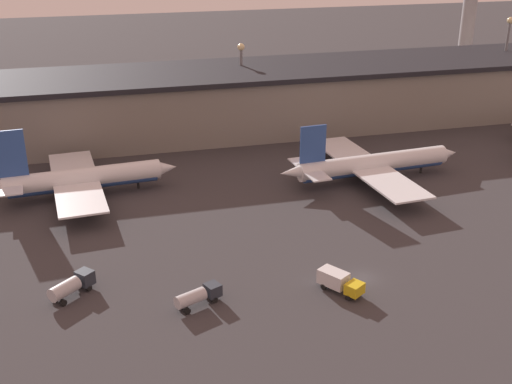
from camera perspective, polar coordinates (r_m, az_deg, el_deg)
name	(u,v)px	position (r m, az deg, el deg)	size (l,w,h in m)	color
ground	(363,278)	(97.32, 9.48, -7.53)	(600.00, 600.00, 0.00)	#383538
terminal_building	(243,99)	(161.23, -1.20, 8.25)	(248.08, 28.11, 15.42)	gray
airplane_1	(81,179)	(126.54, -15.31, 1.13)	(37.08, 33.56, 14.35)	white
airplane_2	(371,164)	(131.73, 10.21, 2.43)	(40.17, 37.33, 12.87)	white
service_vehicle_1	(72,286)	(94.54, -16.08, -8.00)	(6.66, 6.24, 2.80)	#282D38
service_vehicle_2	(339,281)	(92.72, 7.39, -7.87)	(5.72, 6.99, 2.87)	gold
service_vehicle_4	(198,296)	(89.23, -5.19, -9.18)	(6.99, 4.48, 2.56)	#282D38
lamp_post_1	(241,73)	(163.48, -1.32, 10.56)	(1.80, 1.80, 20.85)	slate
lamp_post_2	(506,50)	(194.54, 21.33, 11.68)	(1.80, 1.80, 24.57)	slate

